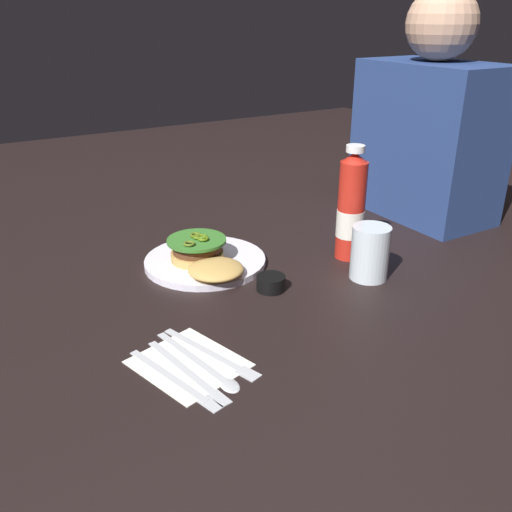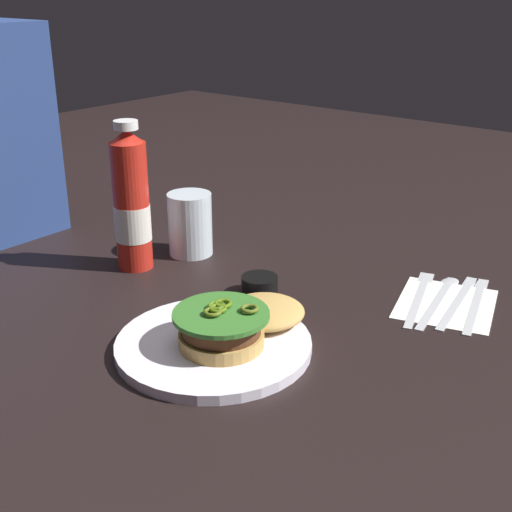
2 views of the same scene
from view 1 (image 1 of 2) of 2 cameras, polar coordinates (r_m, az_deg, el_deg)
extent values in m
plane|color=black|center=(1.13, -2.09, -1.66)|extent=(3.00, 3.00, 0.00)
cylinder|color=white|center=(1.16, -5.24, -0.55)|extent=(0.25, 0.25, 0.01)
cylinder|color=tan|center=(1.15, -6.06, 0.05)|extent=(0.11, 0.11, 0.02)
cylinder|color=#512D19|center=(1.14, -6.09, 0.83)|extent=(0.10, 0.10, 0.02)
cylinder|color=red|center=(1.14, -6.12, 1.33)|extent=(0.09, 0.09, 0.01)
cylinder|color=#356F28|center=(1.14, -6.13, 1.61)|extent=(0.12, 0.12, 0.01)
torus|color=#476E17|center=(1.13, -5.60, 1.98)|extent=(0.02, 0.02, 0.01)
torus|color=#4E6D12|center=(1.14, -5.96, 1.99)|extent=(0.02, 0.02, 0.01)
torus|color=#536E12|center=(1.13, -5.47, 1.80)|extent=(0.02, 0.02, 0.01)
torus|color=#526418|center=(1.14, -6.24, 2.16)|extent=(0.02, 0.02, 0.01)
torus|color=#55651C|center=(1.10, -6.88, 1.28)|extent=(0.02, 0.02, 0.01)
ellipsoid|color=tan|center=(1.08, -4.15, -1.38)|extent=(0.11, 0.11, 0.03)
cylinder|color=red|center=(1.17, 9.74, 4.59)|extent=(0.06, 0.06, 0.21)
cone|color=red|center=(1.14, 10.14, 9.99)|extent=(0.05, 0.05, 0.02)
cylinder|color=white|center=(1.14, 10.20, 10.82)|extent=(0.04, 0.04, 0.01)
cylinder|color=white|center=(1.18, 9.65, 3.38)|extent=(0.06, 0.06, 0.06)
cylinder|color=silver|center=(1.10, 11.64, 0.35)|extent=(0.08, 0.08, 0.11)
cylinder|color=black|center=(1.05, 1.54, -2.78)|extent=(0.06, 0.06, 0.03)
cube|color=white|center=(0.85, -6.95, -10.87)|extent=(0.18, 0.17, 0.00)
cube|color=silver|center=(0.83, -9.11, -11.78)|extent=(0.17, 0.06, 0.00)
cube|color=silver|center=(0.79, -5.85, -13.99)|extent=(0.08, 0.04, 0.00)
cube|color=silver|center=(0.85, -7.66, -11.05)|extent=(0.17, 0.04, 0.00)
cube|color=silver|center=(0.80, -4.75, -13.40)|extent=(0.08, 0.03, 0.00)
cube|color=silver|center=(0.86, -6.26, -10.34)|extent=(0.19, 0.05, 0.00)
ellipsoid|color=silver|center=(0.80, -2.75, -12.87)|extent=(0.04, 0.03, 0.00)
cube|color=silver|center=(0.87, -4.92, -9.64)|extent=(0.19, 0.07, 0.00)
cube|color=silver|center=(0.83, -0.82, -11.80)|extent=(0.04, 0.03, 0.00)
cube|color=navy|center=(1.47, 17.19, 11.19)|extent=(0.35, 0.20, 0.38)
sphere|color=tan|center=(1.43, 18.59, 21.71)|extent=(0.16, 0.16, 0.16)
camera|label=2|loc=(1.52, -35.39, 18.16)|focal=47.51mm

